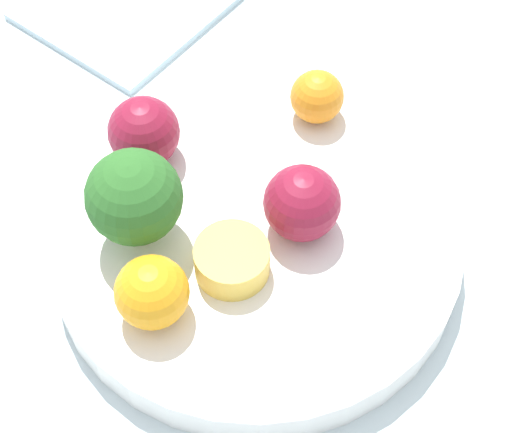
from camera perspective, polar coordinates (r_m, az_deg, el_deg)
ground_plane at (r=0.59m, az=0.00°, el=-3.25°), size 6.00×6.00×0.00m
table_surface at (r=0.58m, az=0.00°, el=-2.73°), size 1.20×1.20×0.02m
bowl at (r=0.56m, az=0.00°, el=-1.41°), size 0.27×0.27×0.03m
broccoli at (r=0.52m, az=-8.13°, el=1.24°), size 0.06×0.06×0.07m
apple_red at (r=0.57m, az=-7.49°, el=5.60°), size 0.05×0.05×0.05m
apple_green at (r=0.53m, az=3.08°, el=0.90°), size 0.05×0.05×0.05m
orange_front at (r=0.60m, az=4.09°, el=7.97°), size 0.04×0.04×0.04m
orange_back at (r=0.50m, az=-6.85°, el=-5.14°), size 0.04×0.04×0.04m
small_cup at (r=0.52m, az=-1.62°, el=-2.92°), size 0.05×0.05×0.02m
napkin at (r=0.74m, az=-8.70°, el=13.68°), size 0.15×0.15×0.01m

